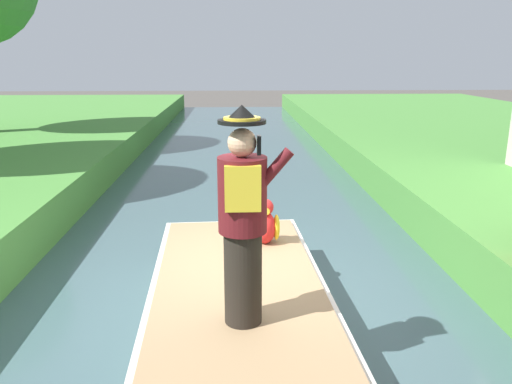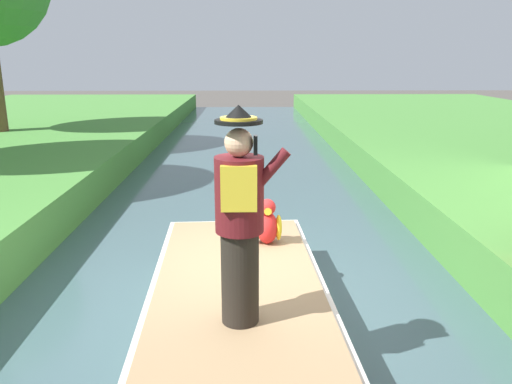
% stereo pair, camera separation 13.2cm
% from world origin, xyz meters
% --- Properties ---
extents(ground_plane, '(80.00, 80.00, 0.00)m').
position_xyz_m(ground_plane, '(0.00, 0.00, 0.00)').
color(ground_plane, '#4C4742').
extents(canal_water, '(5.63, 48.00, 0.10)m').
position_xyz_m(canal_water, '(0.00, 0.00, 0.05)').
color(canal_water, '#3D565B').
rests_on(canal_water, ground).
extents(boat, '(1.97, 4.27, 0.61)m').
position_xyz_m(boat, '(0.00, -0.56, 0.40)').
color(boat, silver).
rests_on(boat, canal_water).
extents(person_pirate, '(0.61, 0.42, 1.85)m').
position_xyz_m(person_pirate, '(0.04, -1.34, 1.64)').
color(person_pirate, black).
rests_on(person_pirate, boat).
extents(parrot_plush, '(0.36, 0.35, 0.57)m').
position_xyz_m(parrot_plush, '(0.34, 0.52, 0.95)').
color(parrot_plush, red).
rests_on(parrot_plush, boat).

